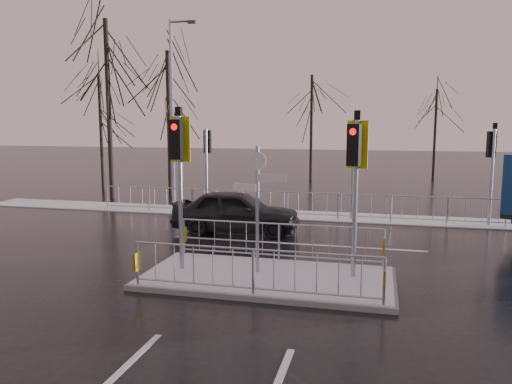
# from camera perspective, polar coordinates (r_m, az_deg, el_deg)

# --- Properties ---
(ground) EXTENTS (120.00, 120.00, 0.00)m
(ground) POSITION_cam_1_polar(r_m,az_deg,el_deg) (12.18, 1.31, -10.10)
(ground) COLOR black
(ground) RESTS_ON ground
(snow_verge) EXTENTS (30.00, 2.00, 0.04)m
(snow_verge) POSITION_cam_1_polar(r_m,az_deg,el_deg) (20.41, 6.66, -2.72)
(snow_verge) COLOR white
(snow_verge) RESTS_ON ground
(lane_markings) EXTENTS (8.00, 11.38, 0.01)m
(lane_markings) POSITION_cam_1_polar(r_m,az_deg,el_deg) (11.87, 0.95, -10.56)
(lane_markings) COLOR silver
(lane_markings) RESTS_ON ground
(traffic_island) EXTENTS (6.00, 3.04, 4.15)m
(traffic_island) POSITION_cam_1_polar(r_m,az_deg,el_deg) (12.08, 1.27, -8.31)
(traffic_island) COLOR slate
(traffic_island) RESTS_ON ground
(far_kerb_fixtures) EXTENTS (18.00, 0.65, 3.83)m
(far_kerb_fixtures) POSITION_cam_1_polar(r_m,az_deg,el_deg) (19.72, 7.36, -0.17)
(far_kerb_fixtures) COLOR #99A0A7
(far_kerb_fixtures) RESTS_ON ground
(car_far_lane) EXTENTS (4.47, 2.05, 1.49)m
(car_far_lane) POSITION_cam_1_polar(r_m,az_deg,el_deg) (17.19, -2.28, -2.23)
(car_far_lane) COLOR black
(car_far_lane) RESTS_ON ground
(tree_near_a) EXTENTS (4.75, 4.75, 8.97)m
(tree_near_a) POSITION_cam_1_polar(r_m,az_deg,el_deg) (25.95, -16.62, 12.77)
(tree_near_a) COLOR black
(tree_near_a) RESTS_ON ground
(tree_near_b) EXTENTS (4.00, 4.00, 7.55)m
(tree_near_b) POSITION_cam_1_polar(r_m,az_deg,el_deg) (26.07, -10.00, 10.82)
(tree_near_b) COLOR black
(tree_near_b) RESTS_ON ground
(tree_near_c) EXTENTS (3.50, 3.50, 6.61)m
(tree_near_c) POSITION_cam_1_polar(r_m,az_deg,el_deg) (29.02, -17.40, 9.01)
(tree_near_c) COLOR black
(tree_near_c) RESTS_ON ground
(tree_far_a) EXTENTS (3.75, 3.75, 7.08)m
(tree_far_a) POSITION_cam_1_polar(r_m,az_deg,el_deg) (33.63, 6.37, 9.66)
(tree_far_a) COLOR black
(tree_far_a) RESTS_ON ground
(tree_far_b) EXTENTS (3.25, 3.25, 6.14)m
(tree_far_b) POSITION_cam_1_polar(r_m,az_deg,el_deg) (35.48, 19.85, 8.11)
(tree_far_b) COLOR black
(tree_far_b) RESTS_ON ground
(street_lamp_left) EXTENTS (1.25, 0.18, 8.20)m
(street_lamp_left) POSITION_cam_1_polar(r_m,az_deg,el_deg) (22.67, -9.41, 9.64)
(street_lamp_left) COLOR #99A0A7
(street_lamp_left) RESTS_ON ground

